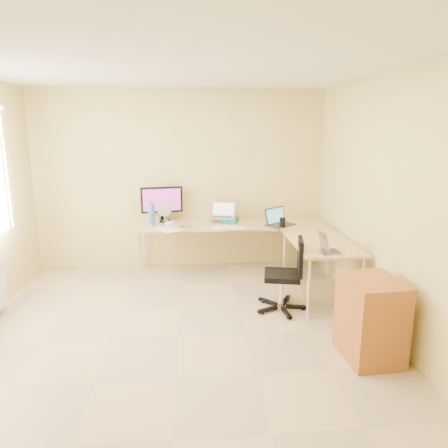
{
  "coord_description": "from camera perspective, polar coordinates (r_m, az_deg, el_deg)",
  "views": [
    {
      "loc": [
        0.15,
        -3.88,
        2.09
      ],
      "look_at": [
        0.55,
        1.1,
        0.9
      ],
      "focal_mm": 33.48,
      "sensor_mm": 36.0,
      "label": 1
    }
  ],
  "objects": [
    {
      "name": "cabinet",
      "position": [
        4.1,
        19.38,
        -12.34
      ],
      "size": [
        0.5,
        0.6,
        0.79
      ],
      "primitive_type": "cube",
      "rotation": [
        0.0,
        0.0,
        0.07
      ],
      "color": "#905F3F",
      "rests_on": "ground"
    },
    {
      "name": "desk_return",
      "position": [
        5.27,
        12.86,
        -6.06
      ],
      "size": [
        0.7,
        1.3,
        0.73
      ],
      "primitive_type": "cube",
      "color": "tan",
      "rests_on": "ground"
    },
    {
      "name": "laptop_return",
      "position": [
        4.69,
        14.47,
        -2.65
      ],
      "size": [
        0.32,
        0.26,
        0.2
      ],
      "primitive_type": "cube",
      "rotation": [
        0.0,
        0.0,
        1.67
      ],
      "color": "#ABABAB",
      "rests_on": "desk_return"
    },
    {
      "name": "floor",
      "position": [
        4.41,
        -6.2,
        -14.97
      ],
      "size": [
        4.5,
        4.5,
        0.0
      ],
      "primitive_type": "plane",
      "color": "tan",
      "rests_on": "ground"
    },
    {
      "name": "wall_right",
      "position": [
        4.42,
        21.72,
        2.13
      ],
      "size": [
        0.0,
        4.5,
        4.5
      ],
      "primitive_type": "plane",
      "rotation": [
        1.57,
        0.0,
        -1.57
      ],
      "color": "#D7C781",
      "rests_on": "ground"
    },
    {
      "name": "office_chair",
      "position": [
        4.82,
        7.95,
        -6.0
      ],
      "size": [
        0.61,
        0.61,
        0.86
      ],
      "primitive_type": "cube",
      "rotation": [
        0.0,
        0.0,
        -0.2
      ],
      "color": "black",
      "rests_on": "ground"
    },
    {
      "name": "keyboard",
      "position": [
        5.62,
        0.79,
        -0.5
      ],
      "size": [
        0.47,
        0.23,
        0.02
      ],
      "primitive_type": "cube",
      "rotation": [
        0.0,
        0.0,
        -0.25
      ],
      "color": "silver",
      "rests_on": "desk_main"
    },
    {
      "name": "monitor",
      "position": [
        6.05,
        -8.48,
        2.71
      ],
      "size": [
        0.61,
        0.28,
        0.51
      ],
      "primitive_type": "cube",
      "rotation": [
        0.0,
        0.0,
        0.15
      ],
      "color": "black",
      "rests_on": "desk_main"
    },
    {
      "name": "laptop_center",
      "position": [
        5.99,
        -0.23,
        1.85
      ],
      "size": [
        0.4,
        0.35,
        0.22
      ],
      "primitive_type": "cube",
      "rotation": [
        0.0,
        0.0,
        -0.28
      ],
      "color": "#AEACBE",
      "rests_on": "desk_main"
    },
    {
      "name": "water_bottle",
      "position": [
        5.86,
        -9.89,
        1.35
      ],
      "size": [
        0.11,
        0.11,
        0.32
      ],
      "primitive_type": "cylinder",
      "rotation": [
        0.0,
        0.0,
        -0.29
      ],
      "color": "#4462A1",
      "rests_on": "desk_main"
    },
    {
      "name": "ceiling",
      "position": [
        3.92,
        -7.21,
        20.77
      ],
      "size": [
        4.5,
        4.5,
        0.0
      ],
      "primitive_type": "plane",
      "rotation": [
        3.14,
        0.0,
        0.0
      ],
      "color": "white",
      "rests_on": "ground"
    },
    {
      "name": "desk_fan",
      "position": [
        6.07,
        -8.11,
        1.59
      ],
      "size": [
        0.26,
        0.26,
        0.27
      ],
      "primitive_type": "cylinder",
      "rotation": [
        0.0,
        0.0,
        0.32
      ],
      "color": "silver",
      "rests_on": "desk_main"
    },
    {
      "name": "cd_stack",
      "position": [
        5.64,
        -5.21,
        -0.45
      ],
      "size": [
        0.15,
        0.15,
        0.03
      ],
      "primitive_type": "cylinder",
      "rotation": [
        0.0,
        0.0,
        -0.11
      ],
      "color": "silver",
      "rests_on": "desk_main"
    },
    {
      "name": "white_box",
      "position": [
        6.05,
        -9.71,
        0.54
      ],
      "size": [
        0.21,
        0.16,
        0.07
      ],
      "primitive_type": "cube",
      "rotation": [
        0.0,
        0.0,
        -0.06
      ],
      "color": "silver",
      "rests_on": "desk_main"
    },
    {
      "name": "mug",
      "position": [
        5.6,
        -7.49,
        -0.24
      ],
      "size": [
        0.14,
        0.14,
        0.1
      ],
      "primitive_type": "imported",
      "rotation": [
        0.0,
        0.0,
        -0.29
      ],
      "color": "white",
      "rests_on": "desk_main"
    },
    {
      "name": "book_stack",
      "position": [
        6.0,
        0.71,
        0.54
      ],
      "size": [
        0.3,
        0.36,
        0.05
      ],
      "primitive_type": "cube",
      "rotation": [
        0.0,
        0.0,
        -0.24
      ],
      "color": "#175A5A",
      "rests_on": "desk_main"
    },
    {
      "name": "papers",
      "position": [
        5.61,
        -7.45,
        -0.72
      ],
      "size": [
        0.36,
        0.4,
        0.01
      ],
      "primitive_type": "cube",
      "rotation": [
        0.0,
        0.0,
        0.5
      ],
      "color": "white",
      "rests_on": "desk_main"
    },
    {
      "name": "mouse",
      "position": [
        5.62,
        1.09,
        -0.39
      ],
      "size": [
        0.11,
        0.07,
        0.04
      ],
      "primitive_type": "ellipsoid",
      "rotation": [
        0.0,
        0.0,
        0.01
      ],
      "color": "white",
      "rests_on": "desk_main"
    },
    {
      "name": "desk_main",
      "position": [
        6.01,
        1.09,
        -3.28
      ],
      "size": [
        2.65,
        0.7,
        0.73
      ],
      "primitive_type": "cube",
      "color": "tan",
      "rests_on": "ground"
    },
    {
      "name": "wall_front",
      "position": [
        1.82,
        -9.07,
        -12.48
      ],
      "size": [
        4.5,
        0.0,
        4.5
      ],
      "primitive_type": "plane",
      "rotation": [
        -1.57,
        0.0,
        0.0
      ],
      "color": "#D7C781",
      "rests_on": "ground"
    },
    {
      "name": "wall_back",
      "position": [
        6.19,
        -5.97,
        5.98
      ],
      "size": [
        4.5,
        0.0,
        4.5
      ],
      "primitive_type": "plane",
      "rotation": [
        1.57,
        0.0,
        0.0
      ],
      "color": "#D7C781",
      "rests_on": "ground"
    },
    {
      "name": "black_cup",
      "position": [
        5.72,
        7.98,
        0.2
      ],
      "size": [
        0.08,
        0.08,
        0.14
      ],
      "primitive_type": "cylinder",
      "rotation": [
        0.0,
        0.0,
        0.02
      ],
      "color": "black",
      "rests_on": "desk_main"
    },
    {
      "name": "laptop_black",
      "position": [
        5.82,
        7.7,
        0.99
      ],
      "size": [
        0.48,
        0.46,
        0.24
      ],
      "primitive_type": "cube",
      "rotation": [
        0.0,
        0.0,
        0.66
      ],
      "color": "#242424",
      "rests_on": "desk_main"
    }
  ]
}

